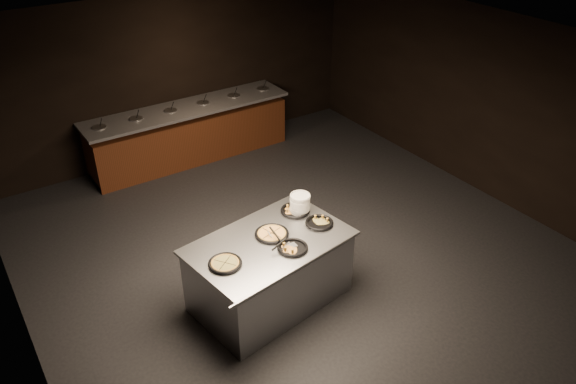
% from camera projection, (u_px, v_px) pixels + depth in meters
% --- Properties ---
extents(room, '(7.02, 8.02, 2.92)m').
position_uv_depth(room, '(305.00, 167.00, 7.04)').
color(room, black).
rests_on(room, ground).
extents(salad_bar, '(3.70, 0.83, 1.18)m').
position_uv_depth(salad_bar, '(190.00, 136.00, 10.10)').
color(salad_bar, '#542313').
rests_on(salad_bar, ground).
extents(serving_counter, '(2.04, 1.48, 0.91)m').
position_uv_depth(serving_counter, '(270.00, 272.00, 6.87)').
color(serving_counter, silver).
rests_on(serving_counter, ground).
extents(plate_stack, '(0.26, 0.26, 0.25)m').
position_uv_depth(plate_stack, '(300.00, 204.00, 7.09)').
color(plate_stack, silver).
rests_on(plate_stack, serving_counter).
extents(pan_veggie_whole, '(0.38, 0.38, 0.04)m').
position_uv_depth(pan_veggie_whole, '(225.00, 263.00, 6.24)').
color(pan_veggie_whole, black).
rests_on(pan_veggie_whole, serving_counter).
extents(pan_cheese_whole, '(0.41, 0.41, 0.04)m').
position_uv_depth(pan_cheese_whole, '(272.00, 234.00, 6.72)').
color(pan_cheese_whole, black).
rests_on(pan_cheese_whole, serving_counter).
extents(pan_cheese_slices_a, '(0.38, 0.38, 0.04)m').
position_uv_depth(pan_cheese_slices_a, '(295.00, 210.00, 7.15)').
color(pan_cheese_slices_a, black).
rests_on(pan_cheese_slices_a, serving_counter).
extents(pan_cheese_slices_b, '(0.36, 0.36, 0.04)m').
position_uv_depth(pan_cheese_slices_b, '(293.00, 248.00, 6.48)').
color(pan_cheese_slices_b, black).
rests_on(pan_cheese_slices_b, serving_counter).
extents(pan_veggie_slices, '(0.35, 0.35, 0.04)m').
position_uv_depth(pan_veggie_slices, '(319.00, 223.00, 6.91)').
color(pan_veggie_slices, black).
rests_on(pan_veggie_slices, serving_counter).
extents(server_left, '(0.13, 0.33, 0.16)m').
position_uv_depth(server_left, '(272.00, 234.00, 6.61)').
color(server_left, silver).
rests_on(server_left, serving_counter).
extents(server_right, '(0.33, 0.10, 0.16)m').
position_uv_depth(server_right, '(283.00, 245.00, 6.43)').
color(server_right, silver).
rests_on(server_right, serving_counter).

